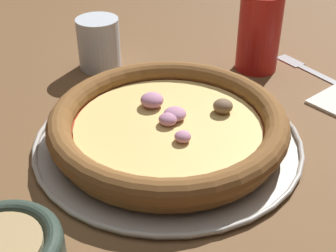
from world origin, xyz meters
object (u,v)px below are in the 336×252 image
Objects in this scene: pizza_tray at (168,140)px; fork at (317,74)px; beverage_can at (259,32)px; pizza at (168,124)px; drinking_cup at (99,43)px.

pizza_tray is 1.91× the size of fork.
fork is 0.11m from beverage_can.
pizza_tray is 1.13× the size of pizza.
pizza is 0.25m from beverage_can.
pizza_tray is at bearing 94.25° from fork.
fork is (0.34, -0.07, -0.04)m from drinking_cup.
drinking_cup is at bearing 109.70° from pizza.
drinking_cup reaches higher than pizza.
beverage_can is (0.25, -0.04, 0.02)m from drinking_cup.
pizza_tray is 4.08× the size of drinking_cup.
pizza is 1.69× the size of fork.
pizza is at bearing 48.28° from pizza_tray.
beverage_can is at bearing 48.33° from pizza.
pizza reaches higher than fork.
beverage_can is at bearing 41.97° from fork.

